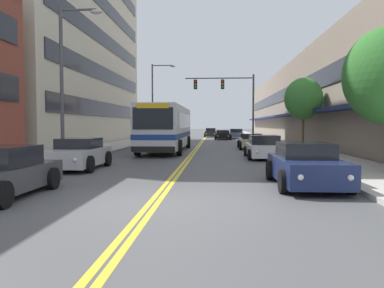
# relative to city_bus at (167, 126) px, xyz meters

# --- Properties ---
(ground_plane) EXTENTS (240.00, 240.00, 0.00)m
(ground_plane) POSITION_rel_city_bus_xyz_m (2.02, 18.76, -1.80)
(ground_plane) COLOR #4C4C4F
(sidewalk_left) EXTENTS (3.73, 106.00, 0.14)m
(sidewalk_left) POSITION_rel_city_bus_xyz_m (-5.34, 18.76, -1.73)
(sidewalk_left) COLOR #B2ADA5
(sidewalk_left) RESTS_ON ground_plane
(sidewalk_right) EXTENTS (3.73, 106.00, 0.14)m
(sidewalk_right) POSITION_rel_city_bus_xyz_m (9.39, 18.76, -1.73)
(sidewalk_right) COLOR #B2ADA5
(sidewalk_right) RESTS_ON ground_plane
(centre_line) EXTENTS (0.34, 106.00, 0.01)m
(centre_line) POSITION_rel_city_bus_xyz_m (2.02, 18.76, -1.80)
(centre_line) COLOR yellow
(centre_line) RESTS_ON ground_plane
(office_tower_left) EXTENTS (12.08, 29.75, 27.53)m
(office_tower_left) POSITION_rel_city_bus_xyz_m (-13.45, 10.04, 11.96)
(office_tower_left) COLOR beige
(office_tower_left) RESTS_ON ground_plane
(storefront_row_right) EXTENTS (9.10, 68.00, 8.71)m
(storefront_row_right) POSITION_rel_city_bus_xyz_m (15.48, 18.76, 2.55)
(storefront_row_right) COLOR gray
(storefront_row_right) RESTS_ON ground_plane
(city_bus) EXTENTS (2.93, 12.44, 3.19)m
(city_bus) POSITION_rel_city_bus_xyz_m (0.00, 0.00, 0.00)
(city_bus) COLOR silver
(city_bus) RESTS_ON ground_plane
(car_silver_parked_left_near) EXTENTS (2.09, 4.17, 1.34)m
(car_silver_parked_left_near) POSITION_rel_city_bus_xyz_m (-2.42, -11.40, -1.17)
(car_silver_parked_left_near) COLOR #B7B7BC
(car_silver_parked_left_near) RESTS_ON ground_plane
(car_navy_parked_right_foreground) EXTENTS (2.06, 4.29, 1.36)m
(car_navy_parked_right_foreground) POSITION_rel_city_bus_xyz_m (6.35, -15.44, -1.17)
(car_navy_parked_right_foreground) COLOR #19234C
(car_navy_parked_right_foreground) RESTS_ON ground_plane
(car_slate_blue_parked_right_mid) EXTENTS (2.21, 4.39, 1.34)m
(car_slate_blue_parked_right_mid) POSITION_rel_city_bus_xyz_m (6.43, 25.44, -1.18)
(car_slate_blue_parked_right_mid) COLOR #475675
(car_slate_blue_parked_right_mid) RESTS_ON ground_plane
(car_beige_parked_right_far) EXTENTS (2.03, 4.32, 1.20)m
(car_beige_parked_right_far) POSITION_rel_city_bus_xyz_m (6.38, 2.68, -1.23)
(car_beige_parked_right_far) COLOR #BCAD89
(car_beige_parked_right_far) RESTS_ON ground_plane
(car_white_parked_right_end) EXTENTS (2.10, 4.60, 1.31)m
(car_white_parked_right_end) POSITION_rel_city_bus_xyz_m (6.34, -5.58, -1.20)
(car_white_parked_right_end) COLOR white
(car_white_parked_right_end) RESTS_ON ground_plane
(car_charcoal_moving_lead) EXTENTS (2.00, 4.45, 1.38)m
(car_charcoal_moving_lead) POSITION_rel_city_bus_xyz_m (2.80, 31.19, -1.16)
(car_charcoal_moving_lead) COLOR #232328
(car_charcoal_moving_lead) RESTS_ON ground_plane
(car_black_moving_second) EXTENTS (2.15, 4.53, 1.21)m
(car_black_moving_second) POSITION_rel_city_bus_xyz_m (4.50, 21.66, -1.24)
(car_black_moving_second) COLOR black
(car_black_moving_second) RESTS_ON ground_plane
(traffic_signal_mast) EXTENTS (6.75, 0.38, 6.82)m
(traffic_signal_mast) POSITION_rel_city_bus_xyz_m (4.97, 9.66, 3.07)
(traffic_signal_mast) COLOR #47474C
(traffic_signal_mast) RESTS_ON ground_plane
(street_lamp_left_near) EXTENTS (1.97, 0.28, 7.10)m
(street_lamp_left_near) POSITION_rel_city_bus_xyz_m (-3.00, -10.98, 2.44)
(street_lamp_left_near) COLOR #47474C
(street_lamp_left_near) RESTS_ON ground_plane
(street_lamp_left_far) EXTENTS (2.59, 0.28, 8.43)m
(street_lamp_left_far) POSITION_rel_city_bus_xyz_m (-2.93, 13.00, 3.21)
(street_lamp_left_far) COLOR #47474C
(street_lamp_left_far) RESTS_ON ground_plane
(street_tree_right_mid) EXTENTS (2.77, 2.77, 5.21)m
(street_tree_right_mid) POSITION_rel_city_bus_xyz_m (9.96, 0.63, 2.02)
(street_tree_right_mid) COLOR brown
(street_tree_right_mid) RESTS_ON sidewalk_right
(fire_hydrant) EXTENTS (0.30, 0.22, 0.78)m
(fire_hydrant) POSITION_rel_city_bus_xyz_m (7.97, -8.84, -1.27)
(fire_hydrant) COLOR red
(fire_hydrant) RESTS_ON sidewalk_right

